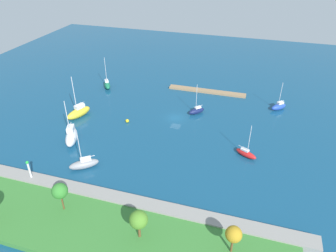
# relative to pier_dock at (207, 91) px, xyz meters

# --- Properties ---
(water) EXTENTS (160.00, 160.00, 0.00)m
(water) POSITION_rel_pier_dock_xyz_m (4.77, 17.55, -0.32)
(water) COLOR navy
(water) RESTS_ON ground
(pier_dock) EXTENTS (22.93, 2.10, 0.64)m
(pier_dock) POSITION_rel_pier_dock_xyz_m (0.00, 0.00, 0.00)
(pier_dock) COLOR #997A56
(pier_dock) RESTS_ON ground
(breakwater) EXTENTS (62.43, 2.74, 1.28)m
(breakwater) POSITION_rel_pier_dock_xyz_m (4.77, 48.85, 0.32)
(breakwater) COLOR gray
(breakwater) RESTS_ON ground
(shoreline_park) EXTENTS (57.00, 12.02, 0.98)m
(shoreline_park) POSITION_rel_pier_dock_xyz_m (4.77, 56.06, 0.17)
(shoreline_park) COLOR #387A33
(shoreline_park) RESTS_ON ground
(harbor_beacon) EXTENTS (0.56, 0.56, 3.73)m
(harbor_beacon) POSITION_rel_pier_dock_xyz_m (24.08, 48.85, 3.11)
(harbor_beacon) COLOR silver
(harbor_beacon) RESTS_ON breakwater
(park_tree_center) EXTENTS (2.61, 2.61, 5.34)m
(park_tree_center) POSITION_rel_pier_dock_xyz_m (13.93, 53.78, 4.67)
(park_tree_center) COLOR brown
(park_tree_center) RESTS_ON shoreline_park
(park_tree_midwest) EXTENTS (2.39, 2.39, 4.83)m
(park_tree_midwest) POSITION_rel_pier_dock_xyz_m (-13.74, 53.86, 4.25)
(park_tree_midwest) COLOR brown
(park_tree_midwest) RESTS_ON shoreline_park
(park_tree_west) EXTENTS (2.81, 2.81, 5.01)m
(park_tree_west) POSITION_rel_pier_dock_xyz_m (-0.17, 55.26, 4.23)
(park_tree_west) COLOR brown
(park_tree_west) RESTS_ON shoreline_park
(sailboat_yellow_near_pier) EXTENTS (4.55, 7.41, 11.18)m
(sailboat_yellow_near_pier) POSITION_rel_pier_dock_xyz_m (28.74, 24.19, 1.01)
(sailboat_yellow_near_pier) COLOR yellow
(sailboat_yellow_near_pier) RESTS_ON water
(sailboat_white_center_basin) EXTENTS (4.83, 7.19, 10.56)m
(sailboat_white_center_basin) POSITION_rel_pier_dock_xyz_m (24.22, 34.85, 1.20)
(sailboat_white_center_basin) COLOR white
(sailboat_white_center_basin) RESTS_ON water
(sailboat_red_inner_mooring) EXTENTS (4.85, 3.40, 7.70)m
(sailboat_red_inner_mooring) POSITION_rel_pier_dock_xyz_m (-13.83, 28.88, 0.43)
(sailboat_red_inner_mooring) COLOR red
(sailboat_red_inner_mooring) RESTS_ON water
(sailboat_blue_off_beacon) EXTENTS (4.58, 4.41, 7.92)m
(sailboat_blue_off_beacon) POSITION_rel_pier_dock_xyz_m (-20.44, 5.13, 0.59)
(sailboat_blue_off_beacon) COLOR #2347B2
(sailboat_blue_off_beacon) RESTS_ON water
(sailboat_green_far_south) EXTENTS (4.18, 5.18, 9.75)m
(sailboat_green_far_south) POSITION_rel_pier_dock_xyz_m (29.85, 5.86, 0.71)
(sailboat_green_far_south) COLOR #19724C
(sailboat_green_far_south) RESTS_ON water
(sailboat_navy_outer_mooring) EXTENTS (4.30, 4.38, 8.30)m
(sailboat_navy_outer_mooring) POSITION_rel_pier_dock_xyz_m (0.14, 13.73, 0.52)
(sailboat_navy_outer_mooring) COLOR #141E4C
(sailboat_navy_outer_mooring) RESTS_ON water
(sailboat_gray_lone_south) EXTENTS (5.82, 5.15, 8.28)m
(sailboat_gray_lone_south) POSITION_rel_pier_dock_xyz_m (16.88, 42.16, 0.65)
(sailboat_gray_lone_south) COLOR gray
(sailboat_gray_lone_south) RESTS_ON water
(mooring_buoy_yellow) EXTENTS (0.87, 0.87, 0.87)m
(mooring_buoy_yellow) POSITION_rel_pier_dock_xyz_m (15.74, 23.21, 0.12)
(mooring_buoy_yellow) COLOR yellow
(mooring_buoy_yellow) RESTS_ON water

